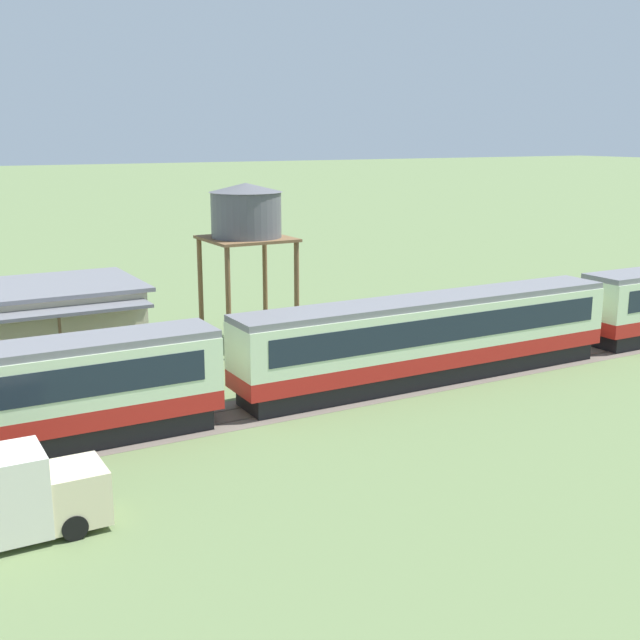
# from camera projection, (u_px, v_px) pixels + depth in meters

# --- Properties ---
(passenger_train) EXTENTS (108.55, 2.88, 4.21)m
(passenger_train) POSITION_uv_depth(u_px,v_px,m) (435.00, 334.00, 39.53)
(passenger_train) COLOR #AD1E19
(passenger_train) RESTS_ON ground_plane
(railway_track) EXTENTS (150.27, 3.60, 0.04)m
(railway_track) POSITION_uv_depth(u_px,v_px,m) (391.00, 387.00, 38.83)
(railway_track) COLOR #665B51
(railway_track) RESTS_ON ground_plane
(station_building) EXTENTS (9.65, 8.38, 4.73)m
(station_building) POSITION_uv_depth(u_px,v_px,m) (42.00, 331.00, 39.79)
(station_building) COLOR beige
(station_building) RESTS_ON ground_plane
(water_tower) EXTENTS (4.62, 4.62, 9.32)m
(water_tower) POSITION_uv_depth(u_px,v_px,m) (246.00, 215.00, 44.57)
(water_tower) COLOR brown
(water_tower) RESTS_ON ground_plane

